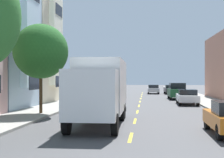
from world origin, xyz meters
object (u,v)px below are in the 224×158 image
parked_hatchback_burgundy (85,99)px  delivery_box_truck (101,88)px  parked_sedan_charcoal (170,89)px  moving_silver_sedan (153,89)px  parked_pickup_teal (113,89)px  street_tree_second (41,51)px  parked_suv_forest (177,91)px  parked_sedan_white (187,97)px

parked_hatchback_burgundy → delivery_box_truck: bearing=-73.6°
parked_sedan_charcoal → moving_silver_sedan: 2.77m
moving_silver_sedan → parked_pickup_teal: bearing=-142.2°
street_tree_second → parked_sedan_charcoal: size_ratio=1.32×
parked_suv_forest → moving_silver_sedan: bearing=100.9°
parked_pickup_teal → parked_sedan_charcoal: bearing=23.9°
delivery_box_truck → moving_silver_sedan: bearing=83.9°
street_tree_second → moving_silver_sedan: bearing=74.8°
parked_hatchback_burgundy → parked_sedan_charcoal: size_ratio=0.88×
parked_sedan_charcoal → parked_pickup_teal: bearing=-156.1°
street_tree_second → parked_sedan_white: 14.94m
parked_sedan_charcoal → moving_silver_sedan: (-2.64, 0.85, 0.00)m
street_tree_second → moving_silver_sedan: (8.20, 30.22, -3.54)m
street_tree_second → parked_suv_forest: bearing=58.2°
delivery_box_truck → moving_silver_sedan: 34.00m
street_tree_second → parked_hatchback_burgundy: size_ratio=1.50×
street_tree_second → parked_sedan_white: street_tree_second is taller
parked_pickup_teal → parked_suv_forest: size_ratio=1.10×
parked_pickup_teal → parked_sedan_charcoal: (8.74, 3.88, -0.08)m
street_tree_second → parked_pickup_teal: size_ratio=1.13×
street_tree_second → parked_sedan_charcoal: 31.50m
street_tree_second → parked_hatchback_burgundy: street_tree_second is taller
moving_silver_sedan → street_tree_second: bearing=-105.2°
parked_hatchback_burgundy → parked_sedan_charcoal: bearing=69.8°
parked_pickup_teal → parked_suv_forest: parked_suv_forest is taller
parked_sedan_white → parked_suv_forest: parked_suv_forest is taller
parked_hatchback_burgundy → parked_sedan_charcoal: parked_hatchback_burgundy is taller
street_tree_second → delivery_box_truck: bearing=-37.9°
parked_sedan_white → moving_silver_sedan: bearing=97.4°
street_tree_second → delivery_box_truck: 6.27m
delivery_box_truck → parked_suv_forest: size_ratio=1.68×
parked_suv_forest → parked_sedan_charcoal: parked_suv_forest is taller
moving_silver_sedan → parked_sedan_white: bearing=-82.6°
parked_suv_forest → parked_pickup_teal: bearing=136.3°
parked_hatchback_burgundy → moving_silver_sedan: (6.22, 24.90, -0.01)m
moving_silver_sedan → parked_hatchback_burgundy: bearing=-104.0°
parked_suv_forest → street_tree_second: bearing=-121.8°
street_tree_second → parked_sedan_white: (10.89, 9.60, -3.54)m
parked_sedan_charcoal → parked_hatchback_burgundy: bearing=-110.2°
parked_sedan_white → parked_suv_forest: size_ratio=0.95×
street_tree_second → delivery_box_truck: street_tree_second is taller
parked_suv_forest → parked_hatchback_burgundy: bearing=-126.1°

